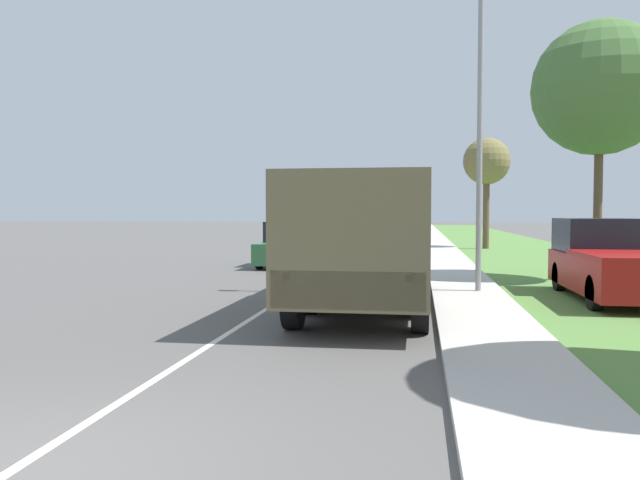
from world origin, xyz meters
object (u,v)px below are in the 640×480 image
(car_third_ahead, at_px, (397,231))
(pickup_truck, at_px, (611,262))
(car_fourth_ahead, at_px, (367,227))
(car_farthest_ahead, at_px, (373,224))
(lamp_post, at_px, (472,110))
(car_second_ahead, at_px, (331,237))
(military_truck, at_px, (368,235))
(car_nearest_ahead, at_px, (288,246))

(car_third_ahead, distance_m, pickup_truck, 30.86)
(car_fourth_ahead, height_order, car_farthest_ahead, car_farthest_ahead)
(car_farthest_ahead, height_order, lamp_post, lamp_post)
(car_second_ahead, height_order, car_farthest_ahead, car_farthest_ahead)
(car_third_ahead, bearing_deg, car_second_ahead, -106.78)
(car_third_ahead, bearing_deg, military_truck, -89.12)
(car_third_ahead, height_order, car_fourth_ahead, car_third_ahead)
(military_truck, bearing_deg, car_nearest_ahead, 110.87)
(lamp_post, bearing_deg, pickup_truck, -3.28)
(military_truck, distance_m, car_fourth_ahead, 47.79)
(car_third_ahead, distance_m, lamp_post, 30.43)
(car_nearest_ahead, distance_m, car_farthest_ahead, 48.48)
(car_second_ahead, relative_size, car_fourth_ahead, 0.82)
(military_truck, relative_size, car_second_ahead, 2.02)
(car_nearest_ahead, relative_size, car_fourth_ahead, 0.92)
(car_nearest_ahead, bearing_deg, car_farthest_ahead, 90.27)
(car_second_ahead, bearing_deg, military_truck, -79.98)
(military_truck, relative_size, car_third_ahead, 1.99)
(car_third_ahead, xyz_separation_m, car_farthest_ahead, (-3.69, 26.12, -0.04))
(car_fourth_ahead, bearing_deg, car_second_ahead, -89.75)
(military_truck, xyz_separation_m, lamp_post, (2.39, 2.70, 3.05))
(car_fourth_ahead, bearing_deg, car_third_ahead, -76.97)
(car_farthest_ahead, xyz_separation_m, pickup_truck, (9.88, -56.35, 0.19))
(military_truck, height_order, lamp_post, lamp_post)
(car_farthest_ahead, xyz_separation_m, lamp_post, (6.58, -56.16, 3.95))
(car_nearest_ahead, distance_m, lamp_post, 10.70)
(car_nearest_ahead, xyz_separation_m, car_third_ahead, (3.46, 22.36, -0.02))
(car_farthest_ahead, bearing_deg, military_truck, -85.93)
(car_fourth_ahead, distance_m, lamp_post, 45.54)
(car_nearest_ahead, height_order, lamp_post, lamp_post)
(military_truck, height_order, car_nearest_ahead, military_truck)
(car_nearest_ahead, xyz_separation_m, car_second_ahead, (0.13, 11.31, -0.08))
(lamp_post, bearing_deg, car_farthest_ahead, 96.68)
(car_second_ahead, distance_m, lamp_post, 20.38)
(car_farthest_ahead, relative_size, pickup_truck, 0.80)
(car_nearest_ahead, relative_size, car_farthest_ahead, 1.07)
(military_truck, distance_m, pickup_truck, 6.26)
(military_truck, relative_size, lamp_post, 1.04)
(military_truck, height_order, car_fourth_ahead, military_truck)
(military_truck, distance_m, car_nearest_ahead, 11.15)
(car_second_ahead, relative_size, car_third_ahead, 0.98)
(car_third_ahead, relative_size, car_farthest_ahead, 0.97)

